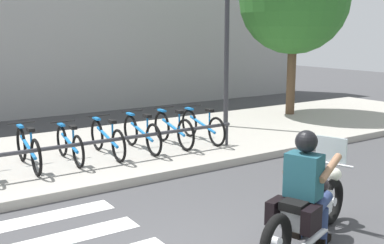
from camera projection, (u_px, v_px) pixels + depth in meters
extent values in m
cube|color=#A8A399|center=(41.00, 161.00, 9.17)|extent=(24.00, 4.40, 0.15)
cube|color=white|center=(12.00, 225.00, 6.31)|extent=(2.80, 0.40, 0.01)
torus|color=black|center=(332.00, 201.00, 6.30)|extent=(0.63, 0.30, 0.63)
cylinder|color=silver|center=(332.00, 201.00, 6.30)|extent=(0.14, 0.13, 0.11)
torus|color=black|center=(276.00, 242.00, 5.09)|extent=(0.63, 0.30, 0.63)
cylinder|color=silver|center=(276.00, 242.00, 5.09)|extent=(0.14, 0.13, 0.11)
cube|color=silver|center=(307.00, 208.00, 5.67)|extent=(0.90, 0.54, 0.28)
ellipsoid|color=black|center=(316.00, 186.00, 5.79)|extent=(0.58, 0.43, 0.22)
cube|color=black|center=(300.00, 202.00, 5.47)|extent=(0.62, 0.44, 0.10)
cube|color=black|center=(276.00, 211.00, 5.49)|extent=(0.34, 0.21, 0.28)
cube|color=black|center=(311.00, 220.00, 5.23)|extent=(0.34, 0.21, 0.28)
cylinder|color=silver|center=(330.00, 163.00, 6.07)|extent=(0.22, 0.60, 0.03)
sphere|color=white|center=(335.00, 174.00, 6.27)|extent=(0.18, 0.18, 0.18)
cube|color=silver|center=(331.00, 149.00, 6.06)|extent=(0.16, 0.39, 0.32)
cylinder|color=silver|center=(311.00, 241.00, 5.41)|extent=(0.76, 0.32, 0.08)
cube|color=#1E4C59|center=(304.00, 175.00, 5.47)|extent=(0.37, 0.46, 0.52)
sphere|color=black|center=(306.00, 141.00, 5.41)|extent=(0.26, 0.26, 0.26)
cylinder|color=#9E7051|center=(295.00, 162.00, 5.76)|extent=(0.52, 0.25, 0.26)
cylinder|color=#9E7051|center=(330.00, 168.00, 5.50)|extent=(0.52, 0.25, 0.26)
cylinder|color=navy|center=(295.00, 199.00, 5.75)|extent=(0.46, 0.27, 0.24)
cylinder|color=navy|center=(299.00, 220.00, 5.90)|extent=(0.11, 0.11, 0.46)
cube|color=black|center=(299.00, 233.00, 5.97)|extent=(0.26, 0.17, 0.08)
cylinder|color=navy|center=(320.00, 204.00, 5.55)|extent=(0.46, 0.27, 0.24)
cylinder|color=navy|center=(323.00, 226.00, 5.71)|extent=(0.11, 0.11, 0.46)
cube|color=black|center=(324.00, 240.00, 5.77)|extent=(0.26, 0.17, 0.08)
torus|color=black|center=(21.00, 144.00, 8.78)|extent=(0.07, 0.64, 0.64)
torus|color=black|center=(36.00, 157.00, 7.87)|extent=(0.07, 0.64, 0.64)
cylinder|color=blue|center=(28.00, 147.00, 8.32)|extent=(0.09, 0.97, 0.26)
cylinder|color=blue|center=(31.00, 141.00, 8.06)|extent=(0.04, 0.04, 0.39)
cube|color=black|center=(31.00, 130.00, 8.02)|extent=(0.11, 0.20, 0.06)
cylinder|color=black|center=(21.00, 123.00, 8.61)|extent=(0.48, 0.05, 0.03)
cube|color=blue|center=(20.00, 126.00, 8.72)|extent=(0.09, 0.28, 0.04)
torus|color=black|center=(62.00, 141.00, 9.14)|extent=(0.07, 0.60, 0.60)
torus|color=black|center=(78.00, 152.00, 8.34)|extent=(0.07, 0.60, 0.60)
cylinder|color=blue|center=(70.00, 143.00, 8.73)|extent=(0.09, 0.86, 0.24)
cylinder|color=blue|center=(73.00, 137.00, 8.50)|extent=(0.04, 0.04, 0.37)
cube|color=black|center=(73.00, 127.00, 8.46)|extent=(0.11, 0.20, 0.06)
cylinder|color=black|center=(62.00, 122.00, 8.99)|extent=(0.48, 0.05, 0.03)
cube|color=blue|center=(61.00, 125.00, 9.08)|extent=(0.09, 0.28, 0.04)
torus|color=black|center=(97.00, 135.00, 9.61)|extent=(0.07, 0.63, 0.63)
torus|color=black|center=(119.00, 146.00, 8.69)|extent=(0.07, 0.63, 0.63)
cylinder|color=blue|center=(107.00, 137.00, 9.14)|extent=(0.09, 0.98, 0.26)
cylinder|color=blue|center=(112.00, 131.00, 8.88)|extent=(0.04, 0.04, 0.38)
cube|color=black|center=(112.00, 121.00, 8.84)|extent=(0.11, 0.20, 0.06)
cylinder|color=black|center=(98.00, 116.00, 9.44)|extent=(0.48, 0.05, 0.03)
cube|color=blue|center=(96.00, 119.00, 9.54)|extent=(0.09, 0.28, 0.04)
torus|color=black|center=(131.00, 130.00, 10.00)|extent=(0.07, 0.65, 0.65)
torus|color=black|center=(154.00, 140.00, 9.11)|extent=(0.07, 0.65, 0.65)
cylinder|color=blue|center=(142.00, 132.00, 9.54)|extent=(0.09, 0.95, 0.26)
cylinder|color=blue|center=(147.00, 126.00, 9.29)|extent=(0.04, 0.04, 0.40)
cube|color=black|center=(147.00, 116.00, 9.25)|extent=(0.11, 0.20, 0.06)
cylinder|color=black|center=(132.00, 111.00, 9.83)|extent=(0.48, 0.05, 0.03)
cube|color=blue|center=(130.00, 114.00, 9.93)|extent=(0.09, 0.28, 0.04)
torus|color=black|center=(162.00, 126.00, 10.38)|extent=(0.07, 0.66, 0.66)
torus|color=black|center=(186.00, 135.00, 9.54)|extent=(0.07, 0.66, 0.66)
cylinder|color=blue|center=(173.00, 127.00, 9.95)|extent=(0.09, 0.91, 0.25)
cylinder|color=blue|center=(179.00, 121.00, 9.71)|extent=(0.04, 0.04, 0.40)
cube|color=black|center=(179.00, 112.00, 9.67)|extent=(0.11, 0.20, 0.06)
cylinder|color=black|center=(164.00, 107.00, 10.22)|extent=(0.48, 0.05, 0.03)
cube|color=blue|center=(162.00, 110.00, 10.32)|extent=(0.09, 0.28, 0.04)
torus|color=black|center=(189.00, 123.00, 10.83)|extent=(0.07, 0.63, 0.63)
torus|color=black|center=(217.00, 132.00, 9.92)|extent=(0.07, 0.63, 0.63)
cylinder|color=blue|center=(202.00, 124.00, 10.36)|extent=(0.09, 0.98, 0.26)
cylinder|color=blue|center=(209.00, 119.00, 10.10)|extent=(0.04, 0.04, 0.38)
cube|color=black|center=(210.00, 110.00, 10.07)|extent=(0.11, 0.20, 0.06)
cylinder|color=black|center=(192.00, 106.00, 10.66)|extent=(0.48, 0.05, 0.03)
cube|color=blue|center=(189.00, 109.00, 10.77)|extent=(0.09, 0.28, 0.04)
cylinder|color=#333338|center=(100.00, 141.00, 8.47)|extent=(5.85, 0.07, 0.07)
cylinder|color=#333338|center=(227.00, 135.00, 10.08)|extent=(0.06, 0.06, 0.45)
cylinder|color=#2D2D33|center=(227.00, 47.00, 11.74)|extent=(0.12, 0.12, 4.33)
cylinder|color=brown|center=(291.00, 79.00, 13.72)|extent=(0.25, 0.25, 2.36)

